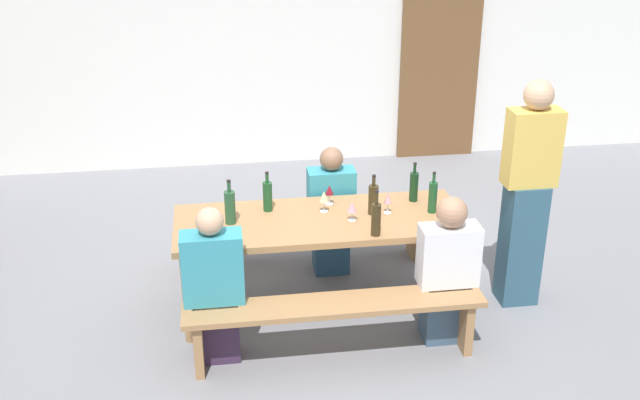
# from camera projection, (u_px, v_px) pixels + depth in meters

# --- Properties ---
(ground_plane) EXTENTS (24.00, 24.00, 0.00)m
(ground_plane) POSITION_uv_depth(u_px,v_px,m) (320.00, 305.00, 5.97)
(ground_plane) COLOR slate
(back_wall) EXTENTS (14.00, 0.20, 3.20)m
(back_wall) POSITION_uv_depth(u_px,v_px,m) (277.00, 20.00, 8.28)
(back_wall) COLOR silver
(back_wall) RESTS_ON ground
(wooden_door) EXTENTS (0.90, 0.06, 2.10)m
(wooden_door) POSITION_uv_depth(u_px,v_px,m) (439.00, 67.00, 8.61)
(wooden_door) COLOR brown
(wooden_door) RESTS_ON ground
(tasting_table) EXTENTS (2.16, 0.81, 0.75)m
(tasting_table) POSITION_uv_depth(u_px,v_px,m) (320.00, 228.00, 5.70)
(tasting_table) COLOR #9E7247
(tasting_table) RESTS_ON ground
(bench_near) EXTENTS (2.06, 0.30, 0.45)m
(bench_near) POSITION_uv_depth(u_px,v_px,m) (335.00, 314.00, 5.19)
(bench_near) COLOR #9E7247
(bench_near) RESTS_ON ground
(bench_far) EXTENTS (2.06, 0.30, 0.45)m
(bench_far) POSITION_uv_depth(u_px,v_px,m) (308.00, 225.00, 6.46)
(bench_far) COLOR #9E7247
(bench_far) RESTS_ON ground
(wine_bottle_0) EXTENTS (0.07, 0.07, 0.32)m
(wine_bottle_0) POSITION_uv_depth(u_px,v_px,m) (414.00, 186.00, 5.91)
(wine_bottle_0) COLOR #143319
(wine_bottle_0) RESTS_ON tasting_table
(wine_bottle_1) EXTENTS (0.07, 0.07, 0.34)m
(wine_bottle_1) POSITION_uv_depth(u_px,v_px,m) (376.00, 219.00, 5.36)
(wine_bottle_1) COLOR #332814
(wine_bottle_1) RESTS_ON tasting_table
(wine_bottle_2) EXTENTS (0.07, 0.07, 0.31)m
(wine_bottle_2) POSITION_uv_depth(u_px,v_px,m) (268.00, 196.00, 5.75)
(wine_bottle_2) COLOR #194723
(wine_bottle_2) RESTS_ON tasting_table
(wine_bottle_3) EXTENTS (0.07, 0.07, 0.33)m
(wine_bottle_3) POSITION_uv_depth(u_px,v_px,m) (433.00, 197.00, 5.72)
(wine_bottle_3) COLOR #194723
(wine_bottle_3) RESTS_ON tasting_table
(wine_bottle_4) EXTENTS (0.08, 0.08, 0.34)m
(wine_bottle_4) POSITION_uv_depth(u_px,v_px,m) (230.00, 207.00, 5.54)
(wine_bottle_4) COLOR #234C2D
(wine_bottle_4) RESTS_ON tasting_table
(wine_bottle_5) EXTENTS (0.07, 0.07, 0.31)m
(wine_bottle_5) POSITION_uv_depth(u_px,v_px,m) (373.00, 199.00, 5.69)
(wine_bottle_5) COLOR #332814
(wine_bottle_5) RESTS_ON tasting_table
(wine_glass_0) EXTENTS (0.06, 0.06, 0.16)m
(wine_glass_0) POSITION_uv_depth(u_px,v_px,m) (388.00, 199.00, 5.71)
(wine_glass_0) COLOR silver
(wine_glass_0) RESTS_ON tasting_table
(wine_glass_1) EXTENTS (0.07, 0.07, 0.16)m
(wine_glass_1) POSITION_uv_depth(u_px,v_px,m) (329.00, 191.00, 5.86)
(wine_glass_1) COLOR silver
(wine_glass_1) RESTS_ON tasting_table
(wine_glass_2) EXTENTS (0.07, 0.07, 0.15)m
(wine_glass_2) POSITION_uv_depth(u_px,v_px,m) (352.00, 207.00, 5.59)
(wine_glass_2) COLOR silver
(wine_glass_2) RESTS_ON tasting_table
(wine_glass_3) EXTENTS (0.07, 0.07, 0.17)m
(wine_glass_3) POSITION_uv_depth(u_px,v_px,m) (324.00, 197.00, 5.73)
(wine_glass_3) COLOR silver
(wine_glass_3) RESTS_ON tasting_table
(seated_guest_near_0) EXTENTS (0.41, 0.24, 1.14)m
(seated_guest_near_0) POSITION_uv_depth(u_px,v_px,m) (214.00, 290.00, 5.15)
(seated_guest_near_0) COLOR #39263F
(seated_guest_near_0) RESTS_ON ground
(seated_guest_near_1) EXTENTS (0.42, 0.24, 1.11)m
(seated_guest_near_1) POSITION_uv_depth(u_px,v_px,m) (447.00, 273.00, 5.36)
(seated_guest_near_1) COLOR #3C546A
(seated_guest_near_1) RESTS_ON ground
(seated_guest_far_0) EXTENTS (0.38, 0.24, 1.10)m
(seated_guest_far_0) POSITION_uv_depth(u_px,v_px,m) (331.00, 214.00, 6.28)
(seated_guest_far_0) COLOR #274E6A
(seated_guest_far_0) RESTS_ON ground
(standing_host) EXTENTS (0.38, 0.24, 1.78)m
(standing_host) POSITION_uv_depth(u_px,v_px,m) (526.00, 198.00, 5.70)
(standing_host) COLOR #2E5367
(standing_host) RESTS_ON ground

